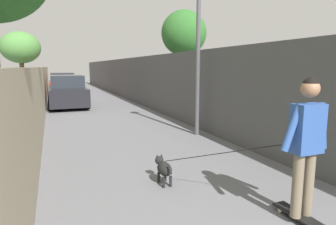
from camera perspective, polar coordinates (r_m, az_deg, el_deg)
ground_plane at (r=13.83m, az=-13.47°, el=0.64°), size 80.00×80.00×0.00m
wall_left at (r=11.60m, az=-24.04°, el=3.36°), size 48.00×0.30×1.93m
fence_right at (r=12.37m, az=-1.11°, el=5.65°), size 48.00×0.30×2.45m
tree_right_far at (r=13.92m, az=3.14°, el=15.16°), size 2.09×2.09×4.54m
tree_left_distant at (r=18.64m, az=-27.06°, el=11.25°), size 2.16×2.16×3.91m
lamp_post at (r=8.30m, az=6.00°, el=15.96°), size 0.36×0.36×4.33m
skateboard at (r=4.24m, az=24.63°, el=-18.13°), size 0.80×0.21×0.08m
person_skateboarder at (r=3.90m, az=25.62°, el=-4.39°), size 0.22×0.71×1.74m
dog at (r=4.91m, az=-0.72°, el=-10.86°), size 2.08×1.29×1.06m
car_near at (r=15.22m, az=-19.19°, el=3.84°), size 4.26×1.80×1.54m
car_far at (r=21.73m, az=-20.05°, el=5.19°), size 4.34×1.80×1.54m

